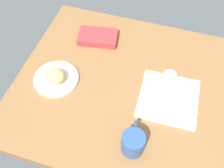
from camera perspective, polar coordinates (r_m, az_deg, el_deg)
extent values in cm
cube|color=olive|center=(122.07, 4.84, -1.24)|extent=(110.00, 90.00, 4.00)
cylinder|color=silver|center=(124.72, -12.10, 1.13)|extent=(21.01, 21.01, 1.40)
ellipsoid|color=tan|center=(121.06, -12.29, 1.73)|extent=(9.49, 8.62, 5.99)
cube|color=white|center=(118.35, 12.24, -3.11)|extent=(26.43, 26.43, 1.60)
cylinder|color=silver|center=(114.06, 13.41, -4.92)|extent=(5.95, 5.95, 2.58)
cylinder|color=#D65E22|center=(113.23, 13.50, -4.67)|extent=(4.88, 4.88, 0.40)
cylinder|color=beige|center=(117.37, 11.81, -0.24)|extent=(7.52, 14.08, 6.26)
cube|color=#A53338|center=(138.75, -3.10, 10.20)|extent=(21.82, 15.31, 3.45)
cylinder|color=#2D518C|center=(101.80, 4.63, -12.81)|extent=(9.09, 9.09, 9.91)
cylinder|color=#A86133|center=(97.80, 4.80, -11.83)|extent=(7.45, 7.45, 0.40)
torus|color=#2D518C|center=(104.36, 5.06, -9.71)|extent=(2.11, 7.24, 7.15)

